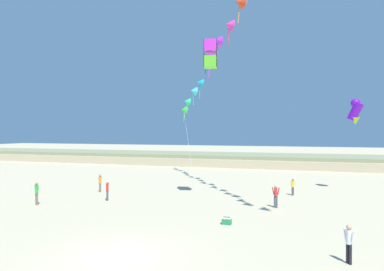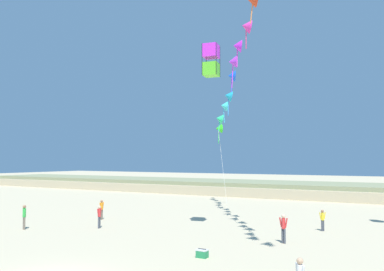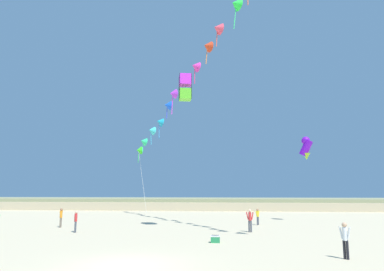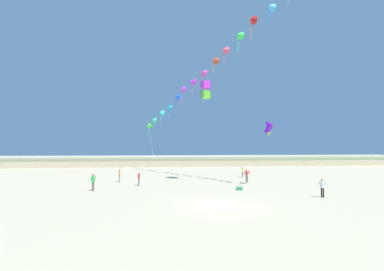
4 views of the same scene
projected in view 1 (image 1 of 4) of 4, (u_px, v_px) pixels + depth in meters
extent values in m
plane|color=beige|center=(117.00, 257.00, 15.59)|extent=(240.00, 240.00, 0.00)
cube|color=#BFAE8B|center=(250.00, 161.00, 58.03)|extent=(120.00, 12.66, 1.27)
cube|color=gray|center=(250.00, 156.00, 58.02)|extent=(120.00, 10.76, 0.73)
cylinder|color=black|center=(350.00, 255.00, 14.66)|extent=(0.13, 0.13, 0.86)
cylinder|color=black|center=(347.00, 253.00, 14.79)|extent=(0.13, 0.13, 0.86)
cylinder|color=white|center=(349.00, 237.00, 14.72)|extent=(0.23, 0.23, 0.61)
cylinder|color=white|center=(353.00, 237.00, 14.54)|extent=(0.20, 0.21, 0.58)
cylinder|color=white|center=(345.00, 235.00, 14.89)|extent=(0.20, 0.21, 0.58)
sphere|color=tan|center=(349.00, 227.00, 14.71)|extent=(0.23, 0.23, 0.23)
cylinder|color=#474C56|center=(107.00, 196.00, 28.08)|extent=(0.12, 0.12, 0.83)
cylinder|color=#474C56|center=(108.00, 195.00, 28.23)|extent=(0.12, 0.12, 0.83)
cylinder|color=red|center=(107.00, 187.00, 28.15)|extent=(0.22, 0.22, 0.59)
cylinder|color=red|center=(107.00, 187.00, 27.96)|extent=(0.12, 0.21, 0.56)
cylinder|color=red|center=(108.00, 186.00, 28.33)|extent=(0.12, 0.21, 0.56)
sphere|color=beige|center=(107.00, 182.00, 28.14)|extent=(0.22, 0.22, 0.22)
cylinder|color=#474C56|center=(277.00, 202.00, 25.49)|extent=(0.13, 0.13, 0.88)
cylinder|color=#474C56|center=(275.00, 202.00, 25.58)|extent=(0.13, 0.13, 0.88)
cylinder|color=red|center=(276.00, 192.00, 25.52)|extent=(0.23, 0.23, 0.62)
cylinder|color=red|center=(278.00, 192.00, 25.41)|extent=(0.23, 0.15, 0.59)
cylinder|color=red|center=(273.00, 191.00, 25.64)|extent=(0.23, 0.15, 0.59)
sphere|color=beige|center=(276.00, 186.00, 25.52)|extent=(0.24, 0.24, 0.24)
cylinder|color=#474C56|center=(292.00, 191.00, 30.41)|extent=(0.11, 0.11, 0.76)
cylinder|color=#474C56|center=(293.00, 191.00, 30.48)|extent=(0.11, 0.11, 0.76)
cylinder|color=yellow|center=(293.00, 184.00, 30.44)|extent=(0.20, 0.20, 0.54)
cylinder|color=yellow|center=(291.00, 184.00, 30.35)|extent=(0.18, 0.18, 0.51)
cylinder|color=yellow|center=(294.00, 183.00, 30.52)|extent=(0.18, 0.18, 0.51)
sphere|color=#9E7051|center=(293.00, 180.00, 30.43)|extent=(0.20, 0.20, 0.20)
cylinder|color=#726656|center=(36.00, 199.00, 26.51)|extent=(0.13, 0.13, 0.88)
cylinder|color=#726656|center=(37.00, 200.00, 26.41)|extent=(0.13, 0.13, 0.88)
cylinder|color=green|center=(37.00, 190.00, 26.45)|extent=(0.23, 0.23, 0.63)
cylinder|color=green|center=(35.00, 189.00, 26.58)|extent=(0.23, 0.16, 0.60)
cylinder|color=green|center=(38.00, 189.00, 26.33)|extent=(0.23, 0.16, 0.60)
sphere|color=#9E7051|center=(37.00, 184.00, 26.45)|extent=(0.24, 0.24, 0.24)
cylinder|color=#726656|center=(100.00, 188.00, 32.22)|extent=(0.12, 0.12, 0.83)
cylinder|color=#726656|center=(100.00, 188.00, 32.08)|extent=(0.12, 0.12, 0.83)
cylinder|color=orange|center=(100.00, 180.00, 32.14)|extent=(0.22, 0.22, 0.59)
cylinder|color=orange|center=(101.00, 179.00, 32.32)|extent=(0.10, 0.20, 0.56)
cylinder|color=orange|center=(99.00, 180.00, 31.95)|extent=(0.10, 0.20, 0.56)
sphere|color=#9E7051|center=(100.00, 176.00, 32.13)|extent=(0.23, 0.23, 0.23)
cone|color=#33DE24|center=(184.00, 110.00, 48.07)|extent=(1.28, 1.31, 1.12)
cylinder|color=#39E555|center=(184.00, 117.00, 48.22)|extent=(0.18, 0.20, 1.56)
cone|color=#2BD682|center=(187.00, 102.00, 45.69)|extent=(1.39, 1.43, 1.22)
cylinder|color=#39E5B9|center=(187.00, 108.00, 45.84)|extent=(0.15, 0.15, 1.21)
cone|color=#3BCED0|center=(193.00, 91.00, 43.49)|extent=(1.35, 1.37, 1.17)
cylinder|color=#39B9E5|center=(193.00, 99.00, 43.65)|extent=(0.12, 0.22, 1.61)
cone|color=#1BA2C4|center=(200.00, 83.00, 41.14)|extent=(1.34, 1.41, 1.22)
cylinder|color=#3999E5|center=(200.00, 93.00, 41.30)|extent=(0.11, 0.16, 1.86)
cone|color=blue|center=(206.00, 66.00, 38.85)|extent=(1.17, 1.32, 1.14)
cylinder|color=#3943E5|center=(205.00, 74.00, 39.00)|extent=(0.09, 0.16, 1.34)
cone|color=#AF36DD|center=(210.00, 54.00, 36.85)|extent=(1.25, 1.33, 1.13)
cylinder|color=#DF39E5|center=(209.00, 67.00, 37.01)|extent=(0.14, 0.21, 2.18)
cone|color=#CF29E8|center=(218.00, 41.00, 34.42)|extent=(1.22, 1.35, 1.16)
cylinder|color=#E539D3|center=(217.00, 51.00, 34.58)|extent=(0.12, 0.26, 1.59)
cone|color=#EC34A7|center=(229.00, 25.00, 32.49)|extent=(1.32, 1.39, 1.20)
cylinder|color=#E5397B|center=(229.00, 36.00, 32.65)|extent=(0.10, 0.11, 1.59)
cone|color=red|center=(240.00, 2.00, 29.99)|extent=(1.25, 1.33, 1.13)
cylinder|color=orange|center=(239.00, 15.00, 30.15)|extent=(0.20, 0.24, 1.58)
cylinder|color=silver|center=(188.00, 141.00, 47.30)|extent=(1.60, 1.05, 8.72)
cube|color=#59C929|center=(211.00, 62.00, 27.51)|extent=(1.18, 1.18, 0.92)
cube|color=#D22DE5|center=(211.00, 46.00, 27.49)|extent=(1.18, 1.18, 0.92)
cylinder|color=black|center=(217.00, 52.00, 26.95)|extent=(0.04, 0.04, 2.22)
cylinder|color=black|center=(217.00, 55.00, 27.94)|extent=(0.04, 0.04, 2.22)
cylinder|color=black|center=(205.00, 56.00, 28.06)|extent=(0.04, 0.04, 2.22)
cylinder|color=black|center=(204.00, 53.00, 27.06)|extent=(0.04, 0.04, 2.22)
cylinder|color=#6B11CB|center=(355.00, 111.00, 31.93)|extent=(1.71, 1.49, 1.86)
sphere|color=#6B11CB|center=(355.00, 103.00, 31.92)|extent=(0.87, 0.87, 0.87)
cone|color=#A3E52D|center=(355.00, 121.00, 31.94)|extent=(1.03, 1.03, 0.66)
sphere|color=black|center=(355.00, 101.00, 31.92)|extent=(0.18, 0.18, 0.18)
cube|color=#23844C|center=(227.00, 221.00, 21.00)|extent=(0.56, 0.40, 0.36)
cube|color=silver|center=(227.00, 218.00, 21.00)|extent=(0.58, 0.41, 0.06)
cylinder|color=black|center=(227.00, 217.00, 21.00)|extent=(0.45, 0.03, 0.03)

